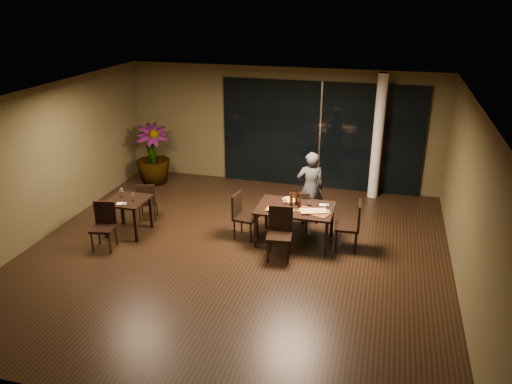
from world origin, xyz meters
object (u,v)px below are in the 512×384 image
(side_table, at_px, (128,205))
(chair_main_left, at_px, (242,213))
(bottle_a, at_px, (291,199))
(bottle_c, at_px, (297,197))
(diner, at_px, (310,188))
(main_table, at_px, (295,211))
(bottle_b, at_px, (299,201))
(chair_main_far, at_px, (299,208))
(chair_main_near, at_px, (280,230))
(potted_plant, at_px, (153,155))
(chair_side_near, at_px, (104,223))
(chair_side_far, at_px, (147,200))
(chair_main_right, at_px, (352,223))

(side_table, xyz_separation_m, chair_main_left, (2.33, 0.41, -0.09))
(bottle_a, bearing_deg, bottle_c, 49.88)
(chair_main_left, bearing_deg, bottle_a, -76.07)
(diner, relative_size, bottle_a, 5.46)
(main_table, relative_size, bottle_b, 5.41)
(chair_main_left, bearing_deg, chair_main_far, -51.82)
(chair_main_far, relative_size, chair_main_near, 0.89)
(chair_main_near, distance_m, diner, 1.69)
(chair_main_left, relative_size, bottle_c, 2.73)
(bottle_a, xyz_separation_m, bottle_c, (0.09, 0.11, 0.03))
(potted_plant, bearing_deg, chair_main_far, -23.03)
(chair_side_near, distance_m, potted_plant, 3.58)
(main_table, xyz_separation_m, chair_side_near, (-3.54, -1.19, -0.16))
(chair_main_near, height_order, diner, diner)
(chair_main_left, relative_size, diner, 0.59)
(chair_main_far, bearing_deg, main_table, 81.64)
(chair_main_far, height_order, chair_side_far, chair_main_far)
(diner, bearing_deg, bottle_a, 61.00)
(side_table, distance_m, bottle_b, 3.52)
(chair_main_right, bearing_deg, bottle_b, -96.57)
(chair_main_right, xyz_separation_m, bottle_b, (-1.05, 0.05, 0.34))
(diner, relative_size, bottle_c, 4.62)
(chair_main_left, height_order, chair_side_far, chair_main_left)
(bottle_a, bearing_deg, chair_main_far, 81.75)
(main_table, height_order, diner, diner)
(diner, xyz_separation_m, bottle_a, (-0.22, -0.94, 0.10))
(side_table, bearing_deg, diner, 22.56)
(side_table, relative_size, chair_main_near, 0.81)
(side_table, relative_size, chair_main_left, 0.85)
(chair_main_left, bearing_deg, diner, -41.38)
(chair_main_left, relative_size, chair_side_near, 1.03)
(main_table, bearing_deg, chair_main_near, -103.07)
(main_table, distance_m, chair_main_left, 1.08)
(chair_main_right, xyz_separation_m, potted_plant, (-5.32, 2.35, 0.22))
(chair_side_far, bearing_deg, chair_main_far, 168.23)
(bottle_c, bearing_deg, main_table, -90.93)
(side_table, relative_size, chair_side_far, 0.92)
(chair_side_near, bearing_deg, diner, 19.71)
(bottle_a, bearing_deg, side_table, -170.98)
(bottle_a, distance_m, bottle_c, 0.14)
(diner, bearing_deg, chair_main_right, 118.96)
(chair_main_far, height_order, chair_main_right, chair_main_right)
(potted_plant, distance_m, bottle_a, 4.71)
(side_table, height_order, bottle_a, bottle_a)
(chair_main_right, xyz_separation_m, chair_side_far, (-4.42, 0.18, -0.07))
(chair_side_near, bearing_deg, chair_main_far, 15.44)
(chair_main_far, xyz_separation_m, chair_main_right, (1.13, -0.57, 0.06))
(chair_main_near, relative_size, diner, 0.62)
(main_table, bearing_deg, diner, 81.97)
(chair_main_near, xyz_separation_m, chair_main_right, (1.28, 0.65, 0.00))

